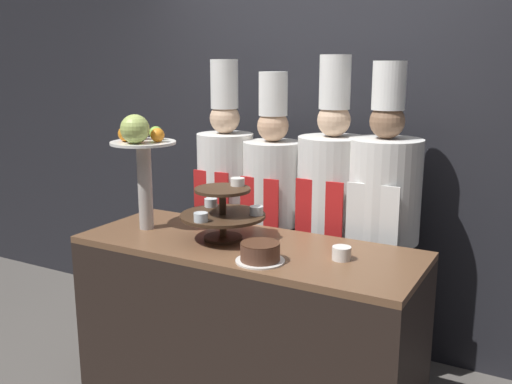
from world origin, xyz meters
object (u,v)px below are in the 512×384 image
object	(u,v)px
chef_center_left	(272,207)
chef_center_right	(331,211)
tiered_stand	(223,211)
cup_white	(342,253)
chef_left	(226,197)
chef_right	(382,218)
fruit_pedestal	(141,149)
cake_round	(260,253)

from	to	relation	value
chef_center_left	chef_center_right	distance (m)	0.39
tiered_stand	cup_white	bearing A→B (deg)	-0.33
tiered_stand	chef_left	bearing A→B (deg)	121.07
cup_white	tiered_stand	bearing A→B (deg)	179.67
chef_center_left	chef_right	size ratio (longest dim) A/B	0.97
fruit_pedestal	cup_white	size ratio (longest dim) A/B	7.18
cup_white	chef_center_right	world-z (taller)	chef_center_right
cup_white	chef_center_left	bearing A→B (deg)	137.13
cake_round	chef_left	xyz separation A→B (m)	(-0.72, 0.85, 0.01)
chef_center_right	chef_right	bearing A→B (deg)	-0.00
tiered_stand	chef_center_right	size ratio (longest dim) A/B	0.23
tiered_stand	chef_right	distance (m)	0.92
chef_left	chef_center_right	xyz separation A→B (m)	(0.73, -0.00, -0.00)
chef_center_left	tiered_stand	bearing A→B (deg)	-85.86
cup_white	chef_right	distance (m)	0.65
tiered_stand	cup_white	distance (m)	0.66
cup_white	chef_center_right	distance (m)	0.71
fruit_pedestal	tiered_stand	bearing A→B (deg)	7.36
chef_left	tiered_stand	bearing A→B (deg)	-58.93
fruit_pedestal	chef_right	distance (m)	1.38
tiered_stand	chef_left	size ratio (longest dim) A/B	0.24
chef_right	chef_left	bearing A→B (deg)	180.00
chef_right	cup_white	bearing A→B (deg)	-89.88
chef_left	chef_right	xyz separation A→B (m)	(1.03, -0.00, -0.00)
cup_white	chef_center_left	size ratio (longest dim) A/B	0.05
chef_center_left	chef_center_right	size ratio (longest dim) A/B	0.95
fruit_pedestal	chef_center_right	size ratio (longest dim) A/B	0.34
tiered_stand	cup_white	world-z (taller)	tiered_stand
cake_round	cup_white	bearing A→B (deg)	33.08
cake_round	chef_left	bearing A→B (deg)	130.07
cup_white	chef_center_left	xyz separation A→B (m)	(-0.69, 0.65, -0.00)
fruit_pedestal	chef_center_left	distance (m)	0.92
tiered_stand	chef_left	xyz separation A→B (m)	(-0.39, 0.64, -0.10)
tiered_stand	cake_round	xyz separation A→B (m)	(0.33, -0.21, -0.11)
cup_white	chef_center_right	size ratio (longest dim) A/B	0.05
cup_white	chef_left	distance (m)	1.22
fruit_pedestal	chef_left	size ratio (longest dim) A/B	0.34
fruit_pedestal	cup_white	bearing A→B (deg)	2.94
cup_white	chef_right	size ratio (longest dim) A/B	0.05
chef_left	chef_center_left	world-z (taller)	chef_left
chef_center_right	chef_right	size ratio (longest dim) A/B	1.02
fruit_pedestal	chef_right	bearing A→B (deg)	32.05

